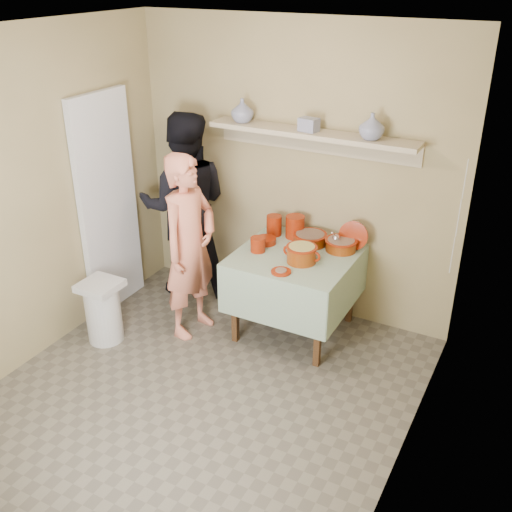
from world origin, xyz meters
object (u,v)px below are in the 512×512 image
Objects in this scene: serving_table at (296,266)px; person_helper at (185,206)px; person_cook at (190,247)px; trash_bin at (103,311)px; cazuela_rice at (302,253)px.

person_helper is at bearing 171.37° from serving_table.
person_cook reaches higher than trash_bin.
person_cook is 2.89× the size of trash_bin.
serving_table is at bearing 141.72° from person_helper.
serving_table is at bearing 32.61° from trash_bin.
person_cook is 0.95m from cazuela_rice.
serving_table is (0.81, 0.39, -0.17)m from person_cook.
trash_bin is (-1.39, -0.89, -0.36)m from serving_table.
cazuela_rice is at bearing 137.52° from person_helper.
person_cook is 4.91× the size of cazuela_rice.
cazuela_rice is at bearing -67.17° from person_cook.
trash_bin is at bearing -147.39° from serving_table.
person_cook is at bearing -163.30° from cazuela_rice.
cazuela_rice is (0.91, 0.27, 0.04)m from person_cook.
trash_bin is at bearing 52.10° from person_helper.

